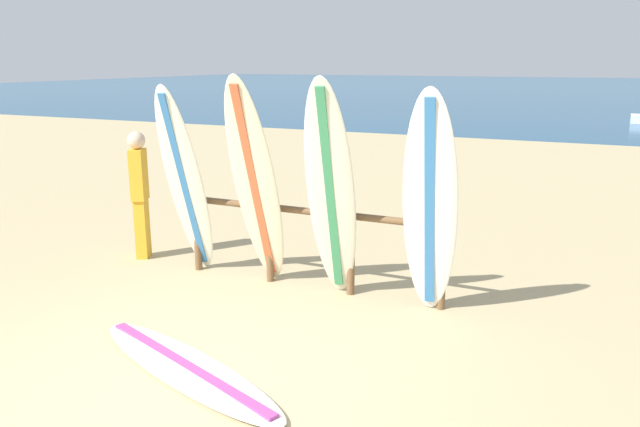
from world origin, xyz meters
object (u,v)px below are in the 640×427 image
(surfboard_leaning_left, at_px, (255,185))
(surfboard_leaning_center_left, at_px, (331,193))
(surfboard_rack, at_px, (309,232))
(beachgoer_standing, at_px, (140,189))
(surfboard_leaning_far_left, at_px, (185,183))
(surfboard_leaning_center, at_px, (430,206))
(surfboard_lying_on_sand, at_px, (186,368))

(surfboard_leaning_left, height_order, surfboard_leaning_center_left, surfboard_leaning_left)
(surfboard_leaning_left, relative_size, surfboard_leaning_center_left, 1.00)
(surfboard_rack, relative_size, beachgoer_standing, 1.90)
(beachgoer_standing, bearing_deg, surfboard_leaning_left, -11.60)
(surfboard_leaning_far_left, bearing_deg, beachgoer_standing, 159.24)
(surfboard_leaning_center_left, distance_m, surfboard_leaning_center, 1.05)
(surfboard_leaning_center, relative_size, beachgoer_standing, 1.40)
(surfboard_leaning_left, bearing_deg, surfboard_rack, 29.84)
(surfboard_leaning_center_left, relative_size, beachgoer_standing, 1.45)
(surfboard_leaning_far_left, relative_size, surfboard_lying_on_sand, 0.92)
(surfboard_leaning_left, distance_m, beachgoer_standing, 2.06)
(surfboard_leaning_center_left, height_order, surfboard_leaning_center, surfboard_leaning_center_left)
(surfboard_lying_on_sand, height_order, beachgoer_standing, beachgoer_standing)
(surfboard_rack, height_order, surfboard_leaning_center_left, surfboard_leaning_center_left)
(surfboard_lying_on_sand, bearing_deg, surfboard_leaning_left, 102.45)
(surfboard_leaning_left, relative_size, surfboard_leaning_center, 1.04)
(surfboard_lying_on_sand, bearing_deg, surfboard_leaning_far_left, 125.10)
(surfboard_leaning_center_left, xyz_separation_m, beachgoer_standing, (-2.93, 0.45, -0.30))
(surfboard_leaning_left, height_order, surfboard_lying_on_sand, surfboard_leaning_left)
(surfboard_leaning_left, bearing_deg, surfboard_leaning_center_left, -2.47)
(surfboard_rack, distance_m, surfboard_leaning_center_left, 0.77)
(surfboard_lying_on_sand, bearing_deg, surfboard_rack, 87.95)
(surfboard_leaning_far_left, height_order, surfboard_leaning_center_left, surfboard_leaning_center_left)
(surfboard_rack, bearing_deg, surfboard_leaning_center, -11.15)
(surfboard_rack, relative_size, surfboard_leaning_far_left, 1.37)
(surfboard_leaning_left, bearing_deg, surfboard_lying_on_sand, -77.55)
(surfboard_leaning_far_left, height_order, surfboard_leaning_left, surfboard_leaning_left)
(surfboard_lying_on_sand, distance_m, beachgoer_standing, 3.52)
(surfboard_leaning_center, xyz_separation_m, surfboard_lying_on_sand, (-1.55, -1.98, -1.14))
(surfboard_rack, distance_m, surfboard_leaning_left, 0.82)
(surfboard_leaning_center, distance_m, surfboard_lying_on_sand, 2.76)
(surfboard_rack, relative_size, surfboard_leaning_left, 1.30)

